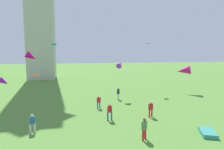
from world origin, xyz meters
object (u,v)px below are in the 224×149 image
object	(u,v)px
person_5	(118,93)
kite_flying_3	(4,82)
person_1	(110,111)
kite_flying_0	(31,57)
person_2	(144,127)
kite_flying_5	(147,44)
person_3	(32,122)
person_0	(99,101)
kite_flying_4	(120,64)
kite_flying_1	(184,71)
kite_flying_7	(36,75)
kite_flying_2	(54,44)
person_4	(151,108)
kite_bundle_0	(208,133)

from	to	relation	value
person_5	kite_flying_3	distance (m)	15.04
person_1	kite_flying_0	world-z (taller)	kite_flying_0
kite_flying_3	person_5	bearing A→B (deg)	-69.39
person_2	kite_flying_5	distance (m)	21.47
person_3	kite_flying_3	bearing A→B (deg)	104.61
person_0	kite_flying_4	size ratio (longest dim) A/B	0.96
kite_flying_1	kite_flying_7	distance (m)	24.39
person_1	person_5	size ratio (longest dim) A/B	0.99
kite_flying_3	kite_flying_4	bearing A→B (deg)	-65.25
kite_flying_3	kite_flying_4	size ratio (longest dim) A/B	0.76
kite_flying_0	kite_flying_7	xyz separation A→B (m)	(2.07, -8.35, -1.82)
kite_flying_7	person_0	bearing A→B (deg)	-107.38
kite_flying_2	kite_flying_7	distance (m)	14.79
person_1	kite_flying_1	xyz separation A→B (m)	(15.44, 11.29, 2.83)
kite_flying_2	person_4	bearing A→B (deg)	114.68
person_5	person_2	bearing A→B (deg)	23.40
person_4	kite_flying_2	bearing A→B (deg)	-82.06
person_5	kite_flying_0	xyz separation A→B (m)	(-12.60, 3.25, 5.37)
person_2	kite_flying_3	bearing A→B (deg)	100.47
kite_flying_5	kite_bundle_0	xyz separation A→B (m)	(-1.95, -18.75, -8.43)
person_1	kite_flying_5	world-z (taller)	kite_flying_5
kite_flying_3	kite_flying_0	bearing A→B (deg)	-8.05
kite_flying_4	kite_bundle_0	size ratio (longest dim) A/B	0.87
person_0	kite_flying_5	xyz separation A→B (m)	(10.09, 9.22, 7.66)
kite_flying_0	person_3	bearing A→B (deg)	-178.43
kite_flying_3	kite_bundle_0	distance (m)	22.04
person_1	person_4	distance (m)	4.58
person_4	kite_flying_7	distance (m)	13.07
person_3	kite_flying_0	bearing A→B (deg)	82.87
person_0	person_4	world-z (taller)	person_4
person_3	person_5	bearing A→B (deg)	26.91
kite_flying_7	kite_bundle_0	bearing A→B (deg)	-145.54
person_3	kite_flying_7	xyz separation A→B (m)	(-0.33, 4.86, 3.63)
person_3	kite_bundle_0	size ratio (longest dim) A/B	0.84
kite_flying_1	kite_flying_7	xyz separation A→B (m)	(-23.02, -8.03, 0.72)
person_0	person_4	bearing A→B (deg)	-74.08
kite_flying_2	kite_flying_0	bearing A→B (deg)	55.77
kite_flying_5	kite_flying_7	xyz separation A→B (m)	(-17.13, -10.36, -4.03)
kite_flying_3	kite_flying_7	size ratio (longest dim) A/B	1.07
person_1	person_4	xyz separation A→B (m)	(4.58, 0.08, -0.03)
person_5	kite_flying_4	xyz separation A→B (m)	(0.58, 1.28, 4.23)
person_3	kite_flying_5	size ratio (longest dim) A/B	1.46
kite_flying_0	kite_flying_7	distance (m)	8.80
kite_flying_3	kite_flying_7	xyz separation A→B (m)	(3.96, -1.99, 0.96)
person_0	kite_flying_2	bearing A→B (deg)	81.69
person_2	kite_flying_7	xyz separation A→B (m)	(-9.46, 8.21, 3.54)
person_2	person_3	size ratio (longest dim) A/B	1.10
person_3	kite_flying_4	size ratio (longest dim) A/B	0.96
kite_flying_7	kite_flying_5	bearing A→B (deg)	-85.43
person_0	kite_flying_1	world-z (taller)	kite_flying_1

